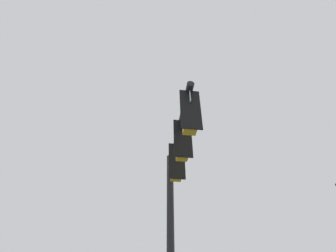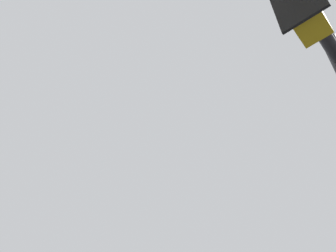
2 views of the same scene
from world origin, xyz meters
TOP-DOWN VIEW (x-y plane):
  - signal_pole_near at (-6.28, -5.93)m, footprint 4.40×1.26m

SIDE VIEW (x-z plane):
  - signal_pole_near at x=-6.28m, z-range 1.52..8.87m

